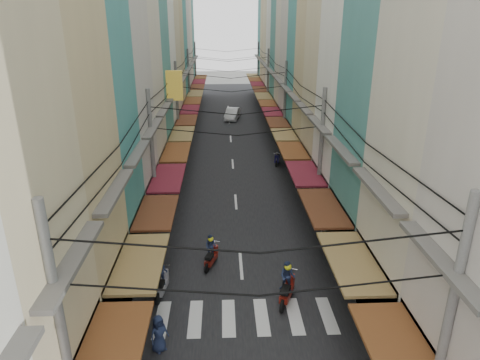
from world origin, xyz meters
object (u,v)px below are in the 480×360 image
object	(u,v)px
market_umbrella	(393,239)
traffic_sign	(324,204)
bicycle	(332,226)
white_car	(232,119)

from	to	relation	value
market_umbrella	traffic_sign	bearing A→B (deg)	120.85
bicycle	market_umbrella	distance (m)	5.77
white_car	market_umbrella	world-z (taller)	market_umbrella
bicycle	traffic_sign	bearing A→B (deg)	157.89
bicycle	traffic_sign	size ratio (longest dim) A/B	0.61
traffic_sign	market_umbrella	bearing A→B (deg)	-59.15
white_car	market_umbrella	size ratio (longest dim) A/B	2.15
market_umbrella	traffic_sign	xyz separation A→B (m)	(-2.42, 4.05, 0.06)
bicycle	traffic_sign	distance (m)	2.51
market_umbrella	traffic_sign	distance (m)	4.72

